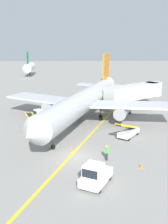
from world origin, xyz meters
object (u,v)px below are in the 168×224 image
Objects in this scene: belt_loader_forward_hold at (37,129)px; safety_cone_nose_right at (100,164)px; airliner at (85,101)px; belt_loader_aft_hold at (128,131)px; safety_cone_wingtip_left at (141,165)px; safety_cone_wingtip_right at (71,150)px; ground_crew_marshaller at (107,152)px; baggage_tug_near_wing at (40,116)px; pushback_tug at (95,175)px; jet_bridge at (138,91)px.

safety_cone_nose_right is (7.90, -9.81, -0.56)m from belt_loader_forward_hold.
airliner reaches higher than belt_loader_aft_hold.
safety_cone_nose_right is 1.00× the size of safety_cone_wingtip_left.
safety_cone_wingtip_left is at bearing -39.95° from belt_loader_forward_hold.
ground_crew_marshaller is at bearing -31.48° from safety_cone_wingtip_right.
baggage_tug_near_wing is 17.05m from ground_crew_marshaller.
pushback_tug is 0.85× the size of belt_loader_aft_hold.
ground_crew_marshaller is at bearing -57.58° from baggage_tug_near_wing.
ground_crew_marshaller is at bearing 73.65° from pushback_tug.
belt_loader_forward_hold is at bearing -141.20° from jet_bridge.
safety_cone_wingtip_left is at bearing -4.28° from safety_cone_nose_right.
safety_cone_wingtip_right is (-11.72, -19.25, -3.32)m from jet_bridge.
pushback_tug is at bearing -68.80° from baggage_tug_near_wing.
baggage_tug_near_wing is 1.58× the size of ground_crew_marshaller.
jet_bridge is 6.89× the size of ground_crew_marshaller.
ground_crew_marshaller is (-3.60, -7.26, 0.13)m from belt_loader_aft_hold.
baggage_tug_near_wing is 0.54× the size of belt_loader_forward_hold.
belt_loader_forward_hold is at bearing 174.97° from belt_loader_aft_hold.
baggage_tug_near_wing is 0.56× the size of belt_loader_aft_hold.
belt_loader_aft_hold is (12.74, -7.14, -0.15)m from baggage_tug_near_wing.
belt_loader_forward_hold is at bearing -137.07° from airliner.
pushback_tug is at bearing -62.05° from belt_loader_forward_hold.
airliner is 77.88× the size of safety_cone_wingtip_left.
belt_loader_forward_hold is 1.03× the size of belt_loader_aft_hold.
belt_loader_forward_hold is 12.37m from belt_loader_aft_hold.
belt_loader_forward_hold is 11.20× the size of safety_cone_wingtip_right.
belt_loader_aft_hold is 10.91× the size of safety_cone_wingtip_right.
safety_cone_nose_right is (-4.43, -8.72, -0.56)m from belt_loader_aft_hold.
safety_cone_wingtip_left is (4.88, 3.44, -0.77)m from pushback_tug.
belt_loader_aft_hold is 8.10m from ground_crew_marshaller.
pushback_tug reaches higher than safety_cone_wingtip_left.
jet_bridge is 2.44× the size of belt_loader_aft_hold.
belt_loader_aft_hold is at bearing -52.25° from airliner.
safety_cone_nose_right is at bearing -51.16° from belt_loader_forward_hold.
airliner is 6.95× the size of belt_loader_forward_hold.
belt_loader_forward_hold is (0.41, -6.05, -0.15)m from baggage_tug_near_wing.
belt_loader_aft_hold is (5.13, 12.48, -0.22)m from pushback_tug.
airliner is 7.52m from baggage_tug_near_wing.
jet_bridge is 24.07m from safety_cone_wingtip_left.
airliner reaches higher than belt_loader_forward_hold.
belt_loader_forward_hold is 2.90× the size of ground_crew_marshaller.
airliner is at bearing 91.51° from pushback_tug.
ground_crew_marshaller reaches higher than safety_cone_wingtip_right.
pushback_tug is 1.52× the size of baggage_tug_near_wing.
belt_loader_aft_hold is at bearing 63.08° from safety_cone_nose_right.
belt_loader_aft_hold is (-4.22, -14.39, -2.77)m from jet_bridge.
baggage_tug_near_wing is at bearing 117.65° from safety_cone_nose_right.
jet_bridge is at bearing 79.21° from safety_cone_wingtip_left.
safety_cone_nose_right is at bearing -62.35° from baggage_tug_near_wing.
baggage_tug_near_wing reaches higher than safety_cone_nose_right.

